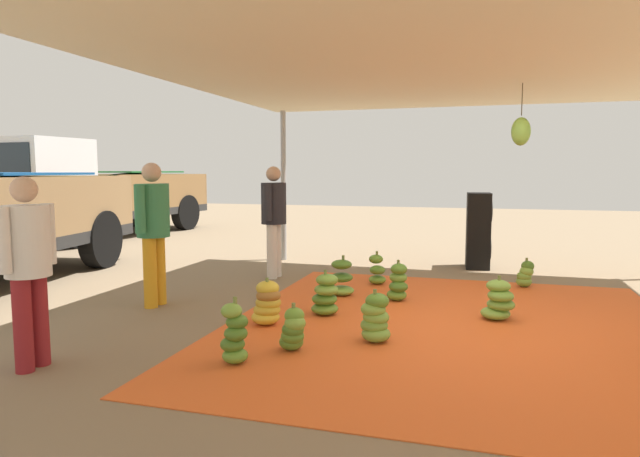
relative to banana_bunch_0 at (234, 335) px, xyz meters
name	(u,v)px	position (x,y,z in m)	size (l,w,h in m)	color
ground_plane	(201,308)	(1.71, 1.26, -0.26)	(40.00, 40.00, 0.00)	#7F6B51
tarp_orange	(449,327)	(1.71, -1.74, -0.25)	(5.37, 4.74, 0.01)	#E05B23
tent_canopy	(465,64)	(1.72, -1.83, 2.52)	(8.00, 7.00, 2.86)	#9EA0A5
banana_bunch_0	(234,335)	(0.00, 0.00, 0.00)	(0.29, 0.30, 0.58)	#60932D
banana_bunch_1	(342,279)	(2.82, -0.25, -0.02)	(0.47, 0.47, 0.55)	#75A83D
banana_bunch_2	(325,296)	(1.79, -0.32, -0.02)	(0.43, 0.44, 0.53)	#60932D
banana_bunch_3	(293,331)	(0.45, -0.38, -0.05)	(0.30, 0.30, 0.45)	#518428
banana_bunch_4	(375,319)	(0.96, -1.06, -0.02)	(0.36, 0.38, 0.52)	#75A83D
banana_bunch_5	(499,301)	(2.14, -2.25, -0.04)	(0.42, 0.44, 0.50)	#75A83D
banana_bunch_6	(398,283)	(2.74, -1.03, -0.02)	(0.36, 0.36, 0.53)	#60932D
banana_bunch_8	(377,271)	(3.67, -0.58, -0.04)	(0.38, 0.36, 0.50)	#60932D
banana_bunch_9	(525,275)	(4.11, -2.68, -0.07)	(0.30, 0.32, 0.42)	#6B9E38
banana_bunch_10	(267,304)	(1.23, 0.19, -0.02)	(0.41, 0.40, 0.52)	gold
cargo_truck_far	(96,191)	(7.54, 7.37, 0.92)	(6.20, 2.77, 2.40)	#2D2D2D
worker_0	(274,213)	(3.79, 1.09, 0.77)	(0.64, 0.39, 1.76)	silver
worker_1	(28,258)	(-0.58, 1.61, 0.70)	(0.60, 0.37, 1.64)	maroon
worker_2	(153,223)	(1.64, 1.86, 0.79)	(0.65, 0.40, 1.79)	orange
speaker_stack	(478,230)	(5.63, -2.00, 0.40)	(0.61, 0.44, 1.31)	black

